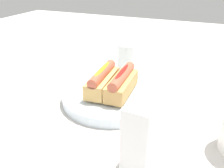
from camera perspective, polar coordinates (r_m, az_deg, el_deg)
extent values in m
plane|color=beige|center=(0.65, 0.34, -4.67)|extent=(2.40, 2.40, 0.00)
cylinder|color=silver|center=(0.67, 0.00, -2.93)|extent=(0.27, 0.27, 0.02)
torus|color=silver|center=(0.66, 0.00, -2.03)|extent=(0.27, 0.27, 0.01)
cube|color=tan|center=(0.66, -2.26, 0.35)|extent=(0.15, 0.06, 0.04)
cylinder|color=#BC563D|center=(0.65, -2.30, 2.58)|extent=(0.15, 0.04, 0.03)
ellipsoid|color=gold|center=(0.64, -2.32, 3.54)|extent=(0.11, 0.02, 0.01)
cube|color=tan|center=(0.64, 2.32, -0.36)|extent=(0.15, 0.06, 0.04)
cylinder|color=#BC563D|center=(0.63, 2.36, 1.91)|extent=(0.15, 0.03, 0.03)
ellipsoid|color=red|center=(0.62, 2.38, 2.89)|extent=(0.11, 0.02, 0.01)
cylinder|color=white|center=(0.87, 3.44, 6.50)|extent=(0.07, 0.07, 0.09)
cylinder|color=silver|center=(0.87, 3.42, 5.78)|extent=(0.06, 0.06, 0.06)
cube|color=white|center=(0.42, 7.85, -11.87)|extent=(0.11, 0.05, 0.15)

